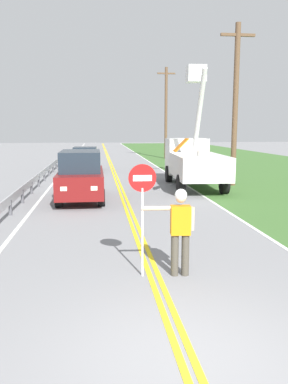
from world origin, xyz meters
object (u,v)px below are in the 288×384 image
object	(u,v)px
flagger_worker	(180,226)
oncoming_suv_nearest	(81,175)
oncoming_sedan_second	(85,159)
utility_pole_near	(235,103)
stop_sign_paddle	(142,195)
utility_pole_mid	(166,112)
utility_bucket_truck	(193,159)

from	to	relation	value
flagger_worker	oncoming_suv_nearest	xyz separation A→B (m)	(-2.35, 8.98, 0.01)
oncoming_sedan_second	utility_pole_near	size ratio (longest dim) A/B	0.50
stop_sign_paddle	oncoming_sedan_second	distance (m)	20.82
stop_sign_paddle	utility_pole_mid	size ratio (longest dim) A/B	0.26
utility_bucket_truck	oncoming_suv_nearest	world-z (taller)	utility_bucket_truck
oncoming_suv_nearest	oncoming_sedan_second	xyz separation A→B (m)	(-0.18, 11.80, -0.23)
oncoming_sedan_second	utility_pole_near	distance (m)	12.11
stop_sign_paddle	oncoming_suv_nearest	bearing A→B (deg)	100.07
utility_bucket_truck	oncoming_sedan_second	world-z (taller)	utility_bucket_truck
stop_sign_paddle	utility_pole_mid	xyz separation A→B (m)	(6.03, 31.58, 2.96)
flagger_worker	utility_pole_near	distance (m)	14.03
utility_pole_near	utility_pole_mid	distance (m)	19.18
flagger_worker	stop_sign_paddle	distance (m)	1.02
flagger_worker	utility_pole_near	bearing A→B (deg)	66.00
oncoming_sedan_second	flagger_worker	bearing A→B (deg)	-83.06
oncoming_suv_nearest	utility_bucket_truck	bearing A→B (deg)	31.17
utility_bucket_truck	stop_sign_paddle	bearing A→B (deg)	-108.32
oncoming_suv_nearest	oncoming_sedan_second	world-z (taller)	oncoming_suv_nearest
oncoming_suv_nearest	utility_pole_mid	distance (m)	24.17
flagger_worker	oncoming_sedan_second	xyz separation A→B (m)	(-2.53, 20.78, -0.21)
utility_bucket_truck	oncoming_sedan_second	distance (m)	10.23
oncoming_sedan_second	utility_pole_mid	bearing A→B (deg)	54.33
utility_pole_near	utility_pole_mid	world-z (taller)	utility_pole_mid
flagger_worker	stop_sign_paddle	xyz separation A→B (m)	(-0.77, 0.06, 0.66)
utility_pole_near	utility_pole_mid	size ratio (longest dim) A/B	0.93
oncoming_sedan_second	utility_pole_mid	xyz separation A→B (m)	(7.79, 10.86, 3.84)
flagger_worker	utility_pole_mid	xyz separation A→B (m)	(5.26, 31.64, 3.62)
utility_pole_near	utility_pole_mid	xyz separation A→B (m)	(-0.29, 19.17, 0.33)
flagger_worker	oncoming_suv_nearest	distance (m)	9.28
utility_bucket_truck	oncoming_suv_nearest	bearing A→B (deg)	-148.83
utility_pole_mid	utility_bucket_truck	bearing A→B (deg)	-95.75
utility_pole_mid	oncoming_sedan_second	bearing A→B (deg)	-125.67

